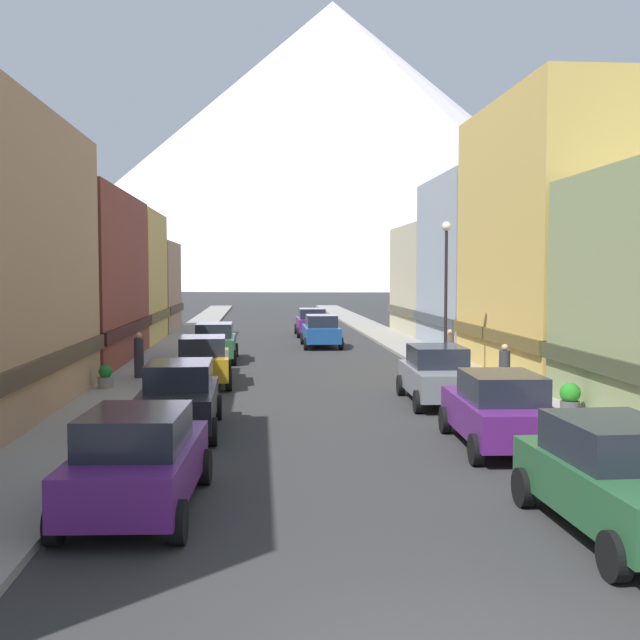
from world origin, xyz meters
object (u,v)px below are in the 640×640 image
car_left_1 (179,397)px  streetlamp_right (446,275)px  car_right_1 (499,410)px  car_left_0 (138,460)px  car_left_2 (203,360)px  car_driving_1 (312,322)px  car_driving_0 (321,331)px  pedestrian_1 (450,349)px  pedestrian_2 (139,357)px  car_right_2 (438,375)px  potted_plant_1 (105,377)px  car_left_3 (215,342)px  car_right_0 (619,478)px  potted_plant_0 (570,397)px  pedestrian_0 (504,370)px

car_left_1 → streetlamp_right: streetlamp_right is taller
car_right_1 → car_left_0: bearing=-150.9°
car_left_2 → car_driving_1: 22.05m
car_driving_0 → streetlamp_right: streetlamp_right is taller
car_right_1 → car_driving_1: (-2.20, 32.14, 0.00)m
streetlamp_right → car_left_0: bearing=-120.0°
pedestrian_1 → car_right_1: bearing=-99.6°
car_left_0 → pedestrian_2: bearing=98.7°
car_right_1 → car_driving_0: (-2.20, 24.51, 0.00)m
pedestrian_1 → car_right_2: bearing=-106.4°
car_left_2 → car_right_2: size_ratio=1.00×
potted_plant_1 → pedestrian_2: (0.75, 2.51, 0.43)m
car_left_3 → streetlamp_right: size_ratio=0.75×
car_left_2 → pedestrian_2: size_ratio=2.63×
car_left_2 → car_right_0: size_ratio=1.01×
car_left_3 → car_left_1: bearing=-90.0°
car_driving_1 → car_left_1: bearing=-100.3°
car_left_0 → potted_plant_0: car_left_0 is taller
car_left_1 → car_right_2: 8.49m
pedestrian_0 → streetlamp_right: 5.47m
car_right_0 → pedestrian_0: (2.45, 13.21, -0.02)m
car_right_1 → potted_plant_0: 4.87m
potted_plant_0 → car_right_2: bearing=141.4°
car_left_0 → pedestrian_1: car_left_0 is taller
car_driving_0 → pedestrian_0: size_ratio=2.76×
car_left_1 → car_left_3: same height
pedestrian_1 → potted_plant_0: bearing=-86.1°
car_left_1 → car_driving_1: 30.20m
car_left_2 → pedestrian_2: (-2.45, 1.07, 0.04)m
car_left_0 → car_left_2: size_ratio=1.00×
car_left_1 → car_right_2: size_ratio=0.99×
car_right_1 → potted_plant_1: car_right_1 is taller
car_left_0 → pedestrian_0: (10.05, 11.45, -0.02)m
pedestrian_1 → pedestrian_2: pedestrian_2 is taller
pedestrian_2 → car_left_1: bearing=-75.4°
car_left_2 → car_left_3: (-0.00, 7.41, 0.00)m
car_left_1 → car_left_2: (0.00, 8.34, 0.00)m
car_left_0 → car_right_0: same height
car_driving_1 → potted_plant_1: 24.38m
car_left_3 → car_right_1: bearing=-67.3°
car_left_0 → pedestrian_0: 15.23m
potted_plant_0 → car_driving_1: bearing=100.7°
car_right_1 → car_driving_1: 32.22m
potted_plant_1 → pedestrian_0: 13.42m
car_right_1 → pedestrian_2: pedestrian_2 is taller
potted_plant_1 → car_right_1: bearing=-40.8°
potted_plant_1 → pedestrian_1: (13.25, 5.22, 0.34)m
car_left_2 → potted_plant_1: 3.53m
car_left_0 → car_driving_1: size_ratio=1.02×
car_driving_1 → streetlamp_right: streetlamp_right is taller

